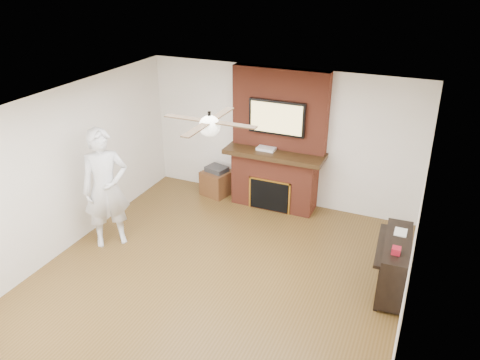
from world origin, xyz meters
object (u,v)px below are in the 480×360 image
at_px(fireplace, 276,154).
at_px(person, 106,188).
at_px(piano, 394,263).
at_px(side_table, 217,181).

height_order(fireplace, person, fireplace).
distance_m(fireplace, piano, 2.93).
xyz_separation_m(side_table, piano, (3.47, -1.63, 0.15)).
xyz_separation_m(person, side_table, (0.80, 2.21, -0.70)).
relative_size(person, side_table, 3.20).
bearing_deg(piano, fireplace, 140.60).
relative_size(person, piano, 1.61).
xyz_separation_m(fireplace, side_table, (-1.16, -0.07, -0.73)).
bearing_deg(person, side_table, 25.97).
xyz_separation_m(person, piano, (4.27, 0.58, -0.55)).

